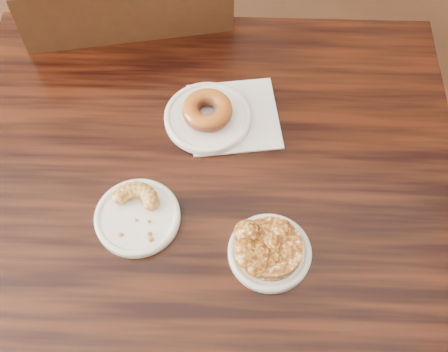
{
  "coord_description": "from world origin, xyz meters",
  "views": [
    {
      "loc": [
        0.26,
        -0.3,
        1.67
      ],
      "look_at": [
        0.24,
        0.21,
        0.8
      ],
      "focal_mm": 45.0,
      "sensor_mm": 36.0,
      "label": 1
    }
  ],
  "objects_px": {
    "glazed_donut": "(207,110)",
    "apple_fritter": "(271,247)",
    "chair_far": "(142,60)",
    "cruller_fragment": "(136,212)",
    "cafe_table": "(210,277)"
  },
  "relations": [
    {
      "from": "cruller_fragment",
      "to": "cafe_table",
      "type": "bearing_deg",
      "value": 13.93
    },
    {
      "from": "cafe_table",
      "to": "cruller_fragment",
      "type": "xyz_separation_m",
      "value": [
        -0.12,
        -0.03,
        0.4
      ]
    },
    {
      "from": "glazed_donut",
      "to": "chair_far",
      "type": "bearing_deg",
      "value": 117.01
    },
    {
      "from": "cafe_table",
      "to": "cruller_fragment",
      "type": "bearing_deg",
      "value": -166.05
    },
    {
      "from": "chair_far",
      "to": "apple_fritter",
      "type": "distance_m",
      "value": 0.86
    },
    {
      "from": "glazed_donut",
      "to": "apple_fritter",
      "type": "relative_size",
      "value": 0.65
    },
    {
      "from": "apple_fritter",
      "to": "cruller_fragment",
      "type": "bearing_deg",
      "value": 165.53
    },
    {
      "from": "apple_fritter",
      "to": "cruller_fragment",
      "type": "xyz_separation_m",
      "value": [
        -0.24,
        0.06,
        -0.0
      ]
    },
    {
      "from": "chair_far",
      "to": "cruller_fragment",
      "type": "xyz_separation_m",
      "value": [
        0.1,
        -0.65,
        0.33
      ]
    },
    {
      "from": "glazed_donut",
      "to": "cruller_fragment",
      "type": "height_order",
      "value": "glazed_donut"
    },
    {
      "from": "cafe_table",
      "to": "apple_fritter",
      "type": "relative_size",
      "value": 6.41
    },
    {
      "from": "chair_far",
      "to": "glazed_donut",
      "type": "height_order",
      "value": "chair_far"
    },
    {
      "from": "chair_far",
      "to": "glazed_donut",
      "type": "bearing_deg",
      "value": 106.32
    },
    {
      "from": "chair_far",
      "to": "apple_fritter",
      "type": "xyz_separation_m",
      "value": [
        0.34,
        -0.71,
        0.33
      ]
    },
    {
      "from": "cafe_table",
      "to": "chair_far",
      "type": "relative_size",
      "value": 1.09
    }
  ]
}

